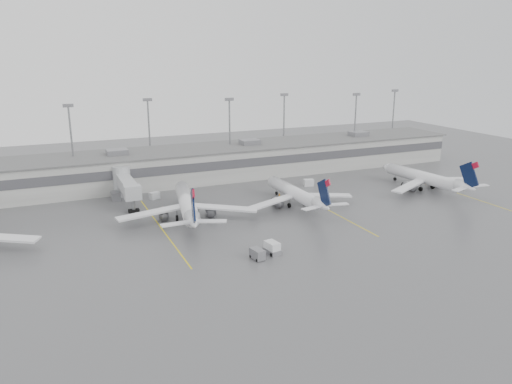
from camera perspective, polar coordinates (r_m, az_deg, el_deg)
name	(u,v)px	position (r m, az deg, el deg)	size (l,w,h in m)	color
ground	(304,260)	(80.97, 5.55, -7.80)	(260.00, 260.00, 0.00)	#535356
terminal	(197,164)	(131.00, -6.77, 3.25)	(152.00, 17.00, 9.45)	#9C9C97
light_masts	(190,131)	(135.02, -7.60, 6.98)	(142.40, 8.00, 20.60)	gray
jet_bridge_right	(125,184)	(115.06, -14.76, 0.93)	(4.00, 17.20, 7.00)	#A7A9AC
stand_markings	(247,217)	(101.17, -1.04, -2.85)	(105.25, 40.00, 0.01)	yellow
jet_mid_left	(187,204)	(99.84, -7.87, -1.37)	(27.32, 30.91, 10.08)	white
jet_mid_right	(296,194)	(107.80, 4.62, -0.18)	(24.71, 27.67, 8.96)	white
jet_far_right	(426,178)	(127.10, 18.85, 1.55)	(26.05, 29.32, 9.49)	white
baggage_tug	(272,249)	(83.07, 1.86, -6.51)	(2.47, 3.40, 2.02)	silver
baggage_cart	(257,254)	(80.79, 0.16, -7.09)	(1.93, 2.88, 1.71)	slate
gse_uld_b	(155,196)	(115.44, -11.52, -0.41)	(2.19, 1.46, 1.55)	silver
gse_uld_c	(309,183)	(124.89, 6.04, 1.08)	(2.36, 1.58, 1.67)	silver
gse_loader	(116,196)	(116.62, -15.75, -0.43)	(1.91, 3.05, 1.91)	slate
cone_b	(162,208)	(107.72, -10.64, -1.77)	(0.43, 0.43, 0.68)	orange
cone_c	(279,194)	(116.14, 2.68, -0.24)	(0.40, 0.40, 0.64)	orange
cone_d	(426,183)	(133.08, 18.88, 0.98)	(0.37, 0.37, 0.60)	orange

